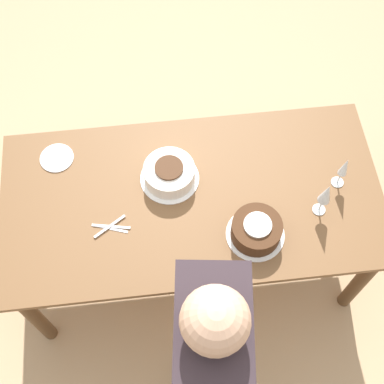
% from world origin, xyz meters
% --- Properties ---
extents(ground_plane, '(12.00, 12.00, 0.00)m').
position_xyz_m(ground_plane, '(0.00, 0.00, 0.00)').
color(ground_plane, tan).
extents(dining_table, '(1.79, 0.89, 0.74)m').
position_xyz_m(dining_table, '(0.00, 0.00, 0.64)').
color(dining_table, brown).
rests_on(dining_table, ground_plane).
extents(cake_center_white, '(0.28, 0.28, 0.11)m').
position_xyz_m(cake_center_white, '(-0.09, 0.11, 0.79)').
color(cake_center_white, white).
rests_on(cake_center_white, dining_table).
extents(cake_front_chocolate, '(0.26, 0.26, 0.11)m').
position_xyz_m(cake_front_chocolate, '(0.26, -0.22, 0.79)').
color(cake_front_chocolate, white).
rests_on(cake_front_chocolate, dining_table).
extents(wine_glass_near, '(0.06, 0.06, 0.21)m').
position_xyz_m(wine_glass_near, '(0.69, 0.00, 0.87)').
color(wine_glass_near, silver).
rests_on(wine_glass_near, dining_table).
extents(wine_glass_far, '(0.06, 0.06, 0.23)m').
position_xyz_m(wine_glass_far, '(0.57, -0.13, 0.89)').
color(wine_glass_far, silver).
rests_on(wine_glass_far, dining_table).
extents(dessert_plate_left, '(0.16, 0.16, 0.01)m').
position_xyz_m(dessert_plate_left, '(-0.63, 0.28, 0.74)').
color(dessert_plate_left, silver).
rests_on(dessert_plate_left, dining_table).
extents(fork_pile, '(0.18, 0.10, 0.01)m').
position_xyz_m(fork_pile, '(-0.38, -0.11, 0.74)').
color(fork_pile, silver).
rests_on(fork_pile, dining_table).
extents(person_cutting, '(0.27, 0.42, 1.68)m').
position_xyz_m(person_cutting, '(-0.03, -0.80, 1.02)').
color(person_cutting, '#4C4238').
rests_on(person_cutting, ground_plane).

